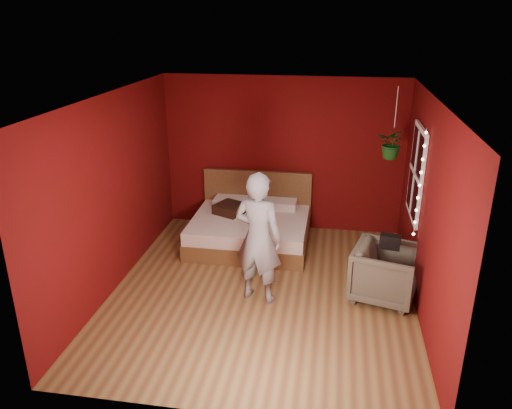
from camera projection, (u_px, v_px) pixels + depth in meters
name	position (u px, v px, depth m)	size (l,w,h in m)	color
floor	(262.00, 291.00, 6.76)	(4.50, 4.50, 0.00)	olive
room_walls	(263.00, 173.00, 6.16)	(4.04, 4.54, 2.62)	#5D090D
window	(416.00, 173.00, 6.75)	(0.05, 0.97, 1.27)	white
fairy_lights	(420.00, 185.00, 6.27)	(0.04, 0.04, 1.45)	silver
bed	(251.00, 227.00, 8.11)	(1.85, 1.58, 1.02)	brown
person	(258.00, 238.00, 6.30)	(0.64, 0.42, 1.74)	gray
armchair	(385.00, 273.00, 6.48)	(0.79, 0.81, 0.74)	#585645
handbag	(390.00, 242.00, 6.29)	(0.25, 0.13, 0.18)	black
throw_pillow	(230.00, 209.00, 8.14)	(0.43, 0.43, 0.15)	black
hanging_plant	(393.00, 143.00, 7.03)	(0.51, 0.48, 1.02)	silver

